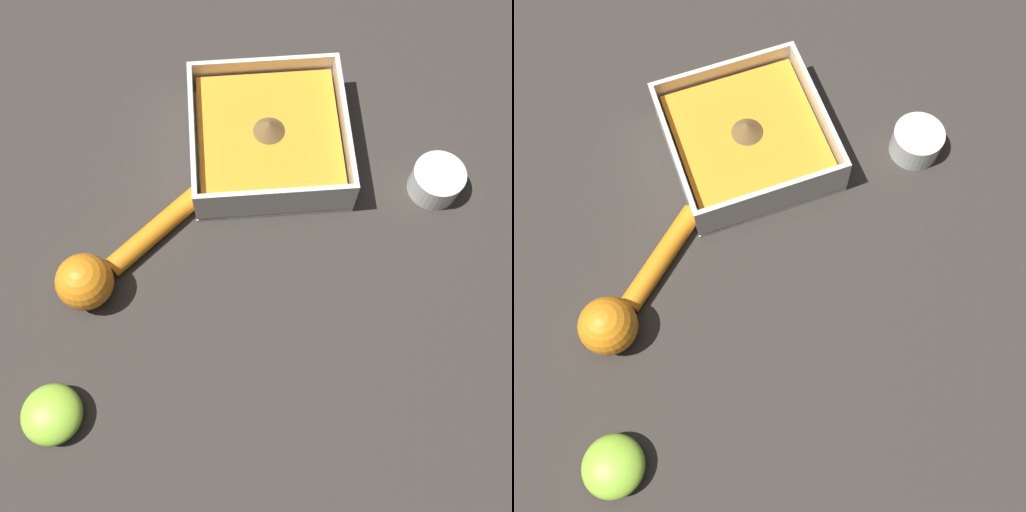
% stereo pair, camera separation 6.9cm
% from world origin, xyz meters
% --- Properties ---
extents(ground_plane, '(4.00, 4.00, 0.00)m').
position_xyz_m(ground_plane, '(0.00, 0.00, 0.00)').
color(ground_plane, '#332D28').
extents(square_dish, '(0.19, 0.19, 0.06)m').
position_xyz_m(square_dish, '(-0.02, 0.04, 0.02)').
color(square_dish, silver).
rests_on(square_dish, ground_plane).
extents(spice_bowl, '(0.06, 0.06, 0.04)m').
position_xyz_m(spice_bowl, '(0.18, -0.03, 0.02)').
color(spice_bowl, silver).
rests_on(spice_bowl, ground_plane).
extents(lemon_squeezer, '(0.17, 0.15, 0.07)m').
position_xyz_m(lemon_squeezer, '(-0.22, -0.12, 0.03)').
color(lemon_squeezer, orange).
rests_on(lemon_squeezer, ground_plane).
extents(lemon_half, '(0.07, 0.07, 0.04)m').
position_xyz_m(lemon_half, '(-0.28, -0.28, 0.02)').
color(lemon_half, '#93CC38').
rests_on(lemon_half, ground_plane).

